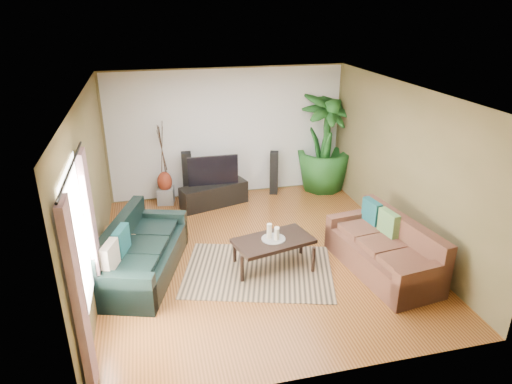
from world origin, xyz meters
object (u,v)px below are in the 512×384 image
object	(u,v)px
sofa_left	(143,249)
television	(213,170)
speaker_right	(274,173)
side_table	(122,245)
speaker_left	(187,178)
pedestal	(166,196)
sofa_right	(383,247)
coffee_table	(273,253)
tv_stand	(214,195)
potted_plant	(324,142)
vase	(165,182)

from	to	relation	value
sofa_left	television	distance (m)	2.73
television	speaker_right	xyz separation A→B (m)	(1.37, 0.32, -0.29)
side_table	speaker_left	bearing A→B (deg)	58.04
speaker_right	side_table	size ratio (longest dim) A/B	1.85
speaker_right	side_table	world-z (taller)	speaker_right
speaker_left	pedestal	size ratio (longest dim) A/B	3.30
sofa_right	coffee_table	size ratio (longest dim) A/B	1.64
coffee_table	tv_stand	xyz separation A→B (m)	(-0.55, 2.57, -0.02)
coffee_table	potted_plant	size ratio (longest dim) A/B	0.56
television	pedestal	xyz separation A→B (m)	(-0.96, 0.33, -0.60)
television	pedestal	bearing A→B (deg)	160.90
tv_stand	side_table	world-z (taller)	side_table
vase	side_table	world-z (taller)	vase
vase	speaker_left	bearing A→B (deg)	-6.35
coffee_table	speaker_left	size ratio (longest dim) A/B	1.11
coffee_table	television	bearing A→B (deg)	88.26
sofa_left	side_table	bearing A→B (deg)	51.15
sofa_right	tv_stand	distance (m)	3.75
tv_stand	coffee_table	bearing A→B (deg)	-95.08
coffee_table	sofa_left	bearing A→B (deg)	158.10
potted_plant	tv_stand	bearing A→B (deg)	-171.96
pedestal	side_table	bearing A→B (deg)	-111.22
potted_plant	vase	size ratio (longest dim) A/B	5.12
coffee_table	tv_stand	size ratio (longest dim) A/B	0.87
coffee_table	speaker_right	bearing A→B (deg)	60.58
vase	side_table	bearing A→B (deg)	-111.22
sofa_left	speaker_left	size ratio (longest dim) A/B	1.94
tv_stand	potted_plant	bearing A→B (deg)	-9.07
speaker_left	vase	size ratio (longest dim) A/B	2.58
vase	potted_plant	bearing A→B (deg)	0.00
pedestal	side_table	distance (m)	2.26
speaker_left	potted_plant	xyz separation A→B (m)	(3.00, 0.05, 0.54)
sofa_left	vase	distance (m)	2.68
sofa_right	coffee_table	xyz separation A→B (m)	(-1.61, 0.50, -0.18)
tv_stand	vase	size ratio (longest dim) A/B	3.29
sofa_right	coffee_table	distance (m)	1.69
television	vase	world-z (taller)	television
side_table	speaker_right	bearing A→B (deg)	33.60
sofa_left	side_table	size ratio (longest dim) A/B	4.11
tv_stand	television	world-z (taller)	television
speaker_left	potted_plant	world-z (taller)	potted_plant
speaker_right	potted_plant	size ratio (longest dim) A/B	0.44
coffee_table	pedestal	xyz separation A→B (m)	(-1.51, 2.92, -0.08)
television	speaker_right	world-z (taller)	television
television	pedestal	size ratio (longest dim) A/B	3.08
television	side_table	bearing A→B (deg)	-135.12
tv_stand	speaker_left	xyz separation A→B (m)	(-0.50, 0.30, 0.31)
potted_plant	side_table	distance (m)	4.84
television	speaker_left	world-z (taller)	speaker_left
sofa_left	vase	world-z (taller)	sofa_left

